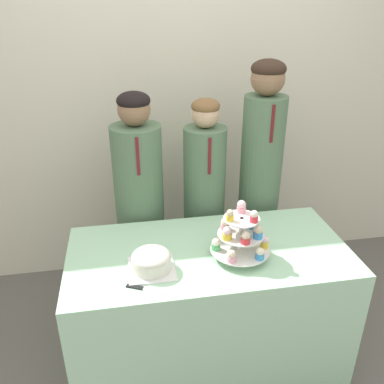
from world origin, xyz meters
The scene contains 8 objects.
wall_back centered at (0.00, 1.43, 1.35)m, with size 9.00×0.06×2.70m.
table centered at (0.00, 0.35, 0.38)m, with size 1.44×0.70×0.77m.
round_cake centered at (-0.31, 0.23, 0.82)m, with size 0.22×0.22×0.11m.
cake_knife centered at (-0.35, 0.10, 0.77)m, with size 0.24×0.13×0.01m.
cupcake_stand centered at (0.14, 0.27, 0.89)m, with size 0.30×0.30×0.28m.
student_0 centered at (-0.32, 0.89, 0.70)m, with size 0.30×0.30×1.48m.
student_1 centered at (0.08, 0.89, 0.68)m, with size 0.26×0.26×1.42m.
student_2 centered at (0.44, 0.89, 0.80)m, with size 0.26×0.26×1.63m.
Camera 1 is at (-0.39, -1.35, 1.94)m, focal length 38.00 mm.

